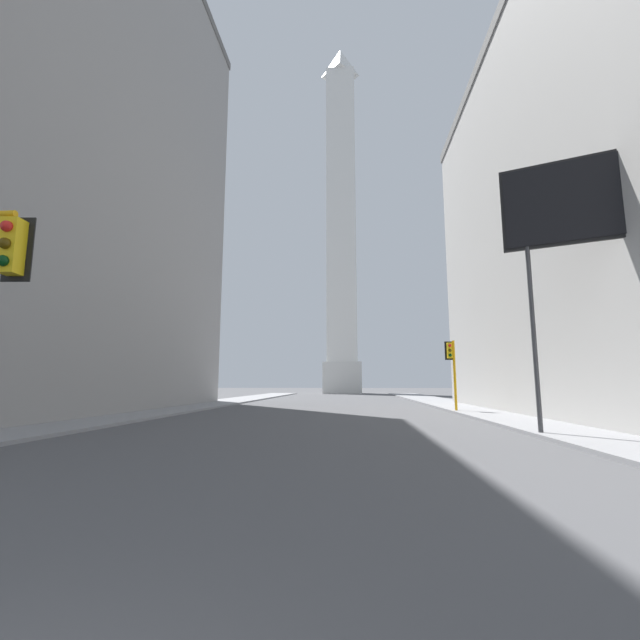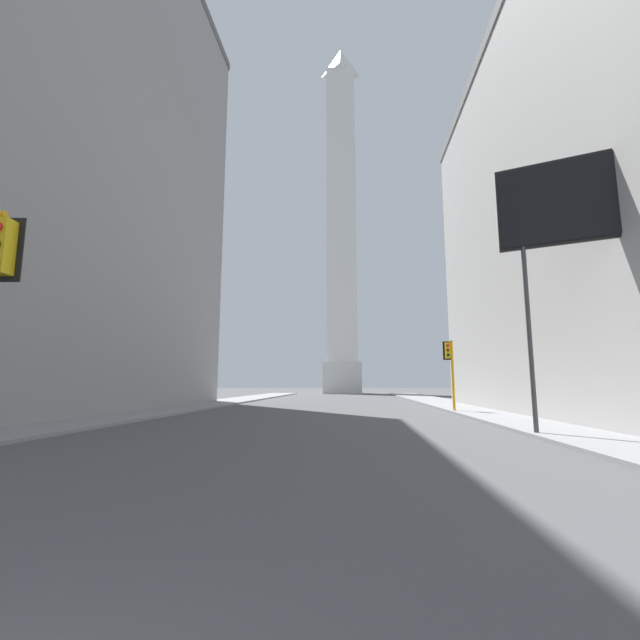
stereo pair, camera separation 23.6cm
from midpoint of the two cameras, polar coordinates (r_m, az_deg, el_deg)
sidewalk_left at (r=35.33m, az=-18.74°, el=-11.14°), size 5.00×104.51×0.15m
sidewalk_right at (r=33.77m, az=20.68°, el=-11.19°), size 5.00×104.51×0.15m
building_left at (r=40.24m, az=-36.65°, el=20.35°), size 20.17×39.80×40.57m
obelisk at (r=95.10m, az=2.96°, el=13.44°), size 7.72×7.72×78.04m
traffic_light_mid_right at (r=31.61m, az=17.19°, el=-5.71°), size 0.78×0.50×5.01m
billboard_sign at (r=19.93m, az=30.77°, el=12.56°), size 4.98×2.16×10.89m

